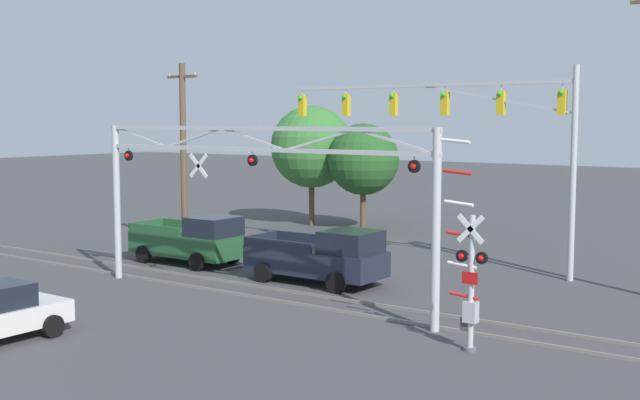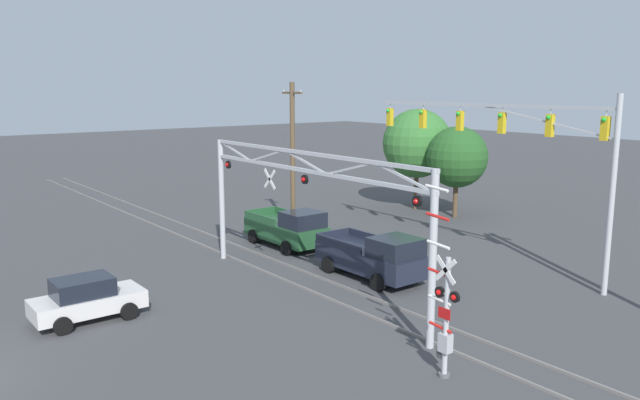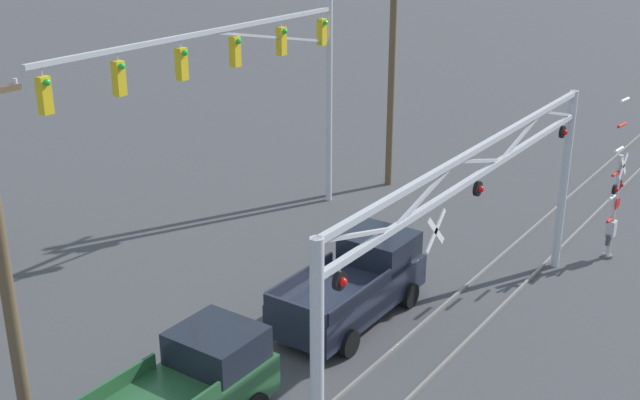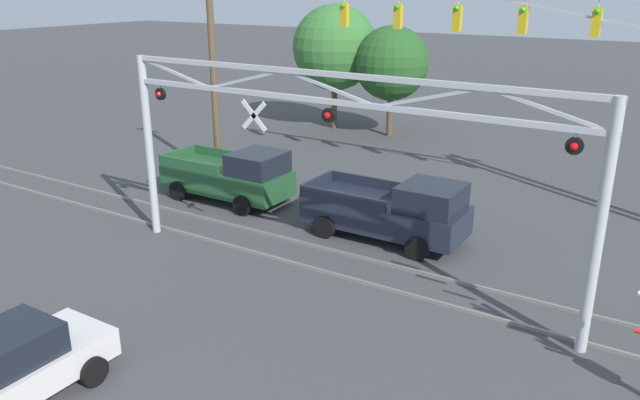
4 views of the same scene
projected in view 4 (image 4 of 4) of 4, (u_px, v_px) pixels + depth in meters
rail_track_near at (333, 274)px, 18.04m from camera, size 80.00×0.08×0.10m
rail_track_far at (357, 256)px, 19.19m from camera, size 80.00×0.08×0.10m
crossing_gantry at (328, 140)px, 16.48m from camera, size 13.93×0.29×5.89m
traffic_signal_span at (560, 46)px, 21.72m from camera, size 13.31×0.39×8.14m
pickup_truck_lead at (393, 211)px, 20.27m from camera, size 5.35×2.33×2.10m
pickup_truck_following at (232, 176)px, 23.90m from camera, size 5.13×2.33×2.10m
sedan_waiting at (11, 367)px, 12.38m from camera, size 1.99×3.89×1.61m
utility_pole_left at (213, 74)px, 25.64m from camera, size 1.80×0.28×8.66m
background_tree_beyond_span at (392, 63)px, 33.18m from camera, size 3.95×3.95×5.92m
background_tree_far_left_verge at (335, 48)px, 34.80m from camera, size 4.74×4.74×6.94m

